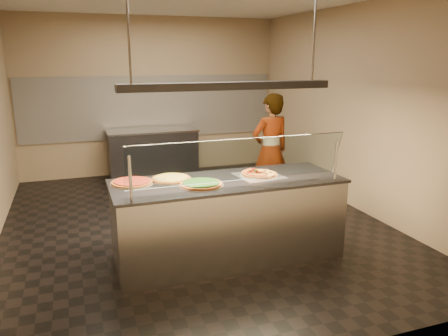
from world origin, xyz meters
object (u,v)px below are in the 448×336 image
object	(u,v)px
half_pizza_sausage	(267,173)
prep_table	(153,154)
serving_counter	(228,219)
pizza_spatula	(166,179)
pizza_tomato	(132,182)
pizza_spinach	(201,184)
pizza_cheese	(171,178)
sneeze_guard	(239,160)
half_pizza_pepperoni	(251,174)
heat_lamp_housing	(228,86)
perforated_tray	(259,175)
worker	(270,150)

from	to	relation	value
half_pizza_sausage	prep_table	size ratio (longest dim) A/B	0.25
serving_counter	pizza_spatula	distance (m)	0.84
pizza_spatula	prep_table	xyz separation A→B (m)	(0.49, 3.55, -0.49)
pizza_tomato	prep_table	xyz separation A→B (m)	(0.85, 3.51, -0.48)
pizza_spinach	pizza_cheese	bearing A→B (deg)	127.91
sneeze_guard	half_pizza_pepperoni	distance (m)	0.55
half_pizza_pepperoni	heat_lamp_housing	size ratio (longest dim) A/B	0.18
sneeze_guard	pizza_spatula	bearing A→B (deg)	142.35
prep_table	perforated_tray	bearing A→B (deg)	-81.33
half_pizza_pepperoni	pizza_spatula	world-z (taller)	half_pizza_pepperoni
pizza_tomato	pizza_cheese	bearing A→B (deg)	0.57
serving_counter	pizza_spatula	xyz separation A→B (m)	(-0.66, 0.16, 0.49)
half_pizza_sausage	pizza_spinach	size ratio (longest dim) A/B	0.87
pizza_spatula	heat_lamp_housing	xyz separation A→B (m)	(0.66, -0.16, 0.99)
sneeze_guard	pizza_spinach	xyz separation A→B (m)	(-0.34, 0.24, -0.28)
pizza_tomato	heat_lamp_housing	xyz separation A→B (m)	(1.02, -0.21, 1.01)
sneeze_guard	pizza_spatula	size ratio (longest dim) A/B	8.21
sneeze_guard	half_pizza_pepperoni	bearing A→B (deg)	51.94
serving_counter	sneeze_guard	size ratio (longest dim) A/B	1.10
pizza_spinach	heat_lamp_housing	distance (m)	1.06
sneeze_guard	pizza_spatula	distance (m)	0.87
half_pizza_sausage	worker	xyz separation A→B (m)	(0.76, 1.52, -0.09)
perforated_tray	half_pizza_pepperoni	size ratio (longest dim) A/B	1.27
perforated_tray	prep_table	xyz separation A→B (m)	(-0.56, 3.69, -0.47)
half_pizza_sausage	sneeze_guard	bearing A→B (deg)	-142.49
half_pizza_sausage	pizza_cheese	xyz separation A→B (m)	(-1.08, 0.18, -0.01)
pizza_spinach	prep_table	distance (m)	3.86
sneeze_guard	worker	size ratio (longest dim) A/B	1.34
pizza_spinach	pizza_spatula	bearing A→B (deg)	139.77
half_pizza_pepperoni	worker	size ratio (longest dim) A/B	0.24
perforated_tray	worker	bearing A→B (deg)	60.50
perforated_tray	half_pizza_pepperoni	world-z (taller)	half_pizza_pepperoni
half_pizza_pepperoni	half_pizza_sausage	bearing A→B (deg)	-0.98
prep_table	worker	world-z (taller)	worker
pizza_tomato	perforated_tray	bearing A→B (deg)	-7.19
pizza_cheese	pizza_tomato	world-z (taller)	same
perforated_tray	prep_table	world-z (taller)	perforated_tray
pizza_cheese	pizza_spinach	bearing A→B (deg)	-52.09
half_pizza_sausage	pizza_spatula	world-z (taller)	half_pizza_sausage
half_pizza_sausage	heat_lamp_housing	distance (m)	1.11
sneeze_guard	pizza_cheese	bearing A→B (deg)	136.52
pizza_spinach	worker	distance (m)	2.30
serving_counter	pizza_cheese	size ratio (longest dim) A/B	5.56
half_pizza_sausage	pizza_spinach	xyz separation A→B (m)	(-0.83, -0.14, -0.01)
serving_counter	perforated_tray	size ratio (longest dim) A/B	4.80
heat_lamp_housing	sneeze_guard	bearing A→B (deg)	-90.00
perforated_tray	pizza_spatula	xyz separation A→B (m)	(-1.05, 0.13, 0.02)
pizza_tomato	prep_table	bearing A→B (deg)	76.46
serving_counter	perforated_tray	bearing A→B (deg)	4.96
serving_counter	half_pizza_pepperoni	xyz separation A→B (m)	(0.30, 0.03, 0.50)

